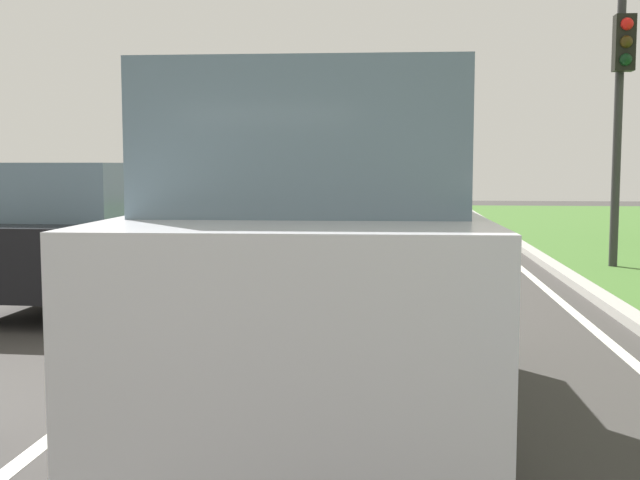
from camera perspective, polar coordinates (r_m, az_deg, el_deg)
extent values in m
plane|color=#383533|center=(10.16, -2.88, -4.48)|extent=(60.00, 60.00, 0.00)
cube|color=silver|center=(10.29, -6.75, -4.37)|extent=(0.12, 32.00, 0.01)
cube|color=silver|center=(10.26, 17.48, -4.61)|extent=(0.12, 32.00, 0.01)
cube|color=#9E9B93|center=(10.36, 20.21, -4.27)|extent=(0.24, 48.00, 0.12)
cube|color=silver|center=(5.36, -0.10, -3.33)|extent=(2.02, 4.55, 1.10)
cube|color=slate|center=(5.15, -0.22, 6.92)|extent=(1.77, 2.75, 0.80)
cylinder|color=black|center=(7.06, -6.27, -5.76)|extent=(0.24, 0.77, 0.76)
cylinder|color=black|center=(6.96, 8.10, -5.94)|extent=(0.24, 0.77, 0.76)
cylinder|color=black|center=(4.19, -14.13, -13.77)|extent=(0.24, 0.77, 0.76)
cylinder|color=black|center=(4.02, 11.11, -14.54)|extent=(0.24, 0.77, 0.76)
cube|color=black|center=(10.34, -16.57, -0.61)|extent=(1.75, 3.75, 0.80)
cube|color=slate|center=(10.06, -17.27, 3.44)|extent=(1.54, 1.94, 0.68)
cylinder|color=black|center=(11.83, -17.38, -1.84)|extent=(0.24, 0.61, 0.60)
cylinder|color=black|center=(11.28, -10.41, -2.03)|extent=(0.24, 0.61, 0.60)
cylinder|color=black|center=(8.95, -15.36, -4.07)|extent=(0.24, 0.61, 0.60)
cylinder|color=#2D2D2D|center=(14.01, 20.83, 7.23)|extent=(0.14, 0.14, 4.54)
cube|color=black|center=(13.95, 21.26, 13.22)|extent=(0.32, 0.24, 0.90)
sphere|color=red|center=(13.86, 21.45, 14.43)|extent=(0.20, 0.20, 0.20)
sphere|color=#382B0C|center=(13.82, 21.40, 13.29)|extent=(0.20, 0.20, 0.20)
sphere|color=black|center=(13.78, 21.36, 12.14)|extent=(0.20, 0.20, 0.20)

